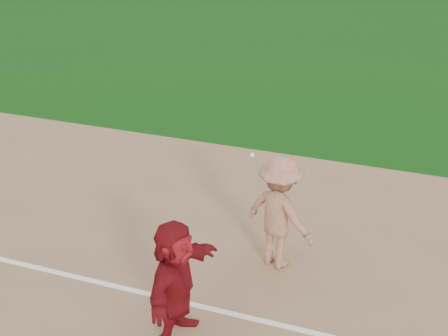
% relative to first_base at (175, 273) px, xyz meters
% --- Properties ---
extents(ground, '(160.00, 160.00, 0.00)m').
position_rel_first_base_xyz_m(ground, '(0.30, 0.20, -0.06)').
color(ground, '#0F400C').
rests_on(ground, ground).
extents(foul_line, '(60.00, 0.10, 0.01)m').
position_rel_first_base_xyz_m(foul_line, '(0.30, -0.60, -0.04)').
color(foul_line, white).
rests_on(foul_line, infield_dirt).
extents(first_base, '(0.38, 0.38, 0.08)m').
position_rel_first_base_xyz_m(first_base, '(0.00, 0.00, 0.00)').
color(first_base, white).
rests_on(first_base, infield_dirt).
extents(base_runner, '(0.66, 1.85, 1.97)m').
position_rel_first_base_xyz_m(base_runner, '(0.60, -1.28, 0.95)').
color(base_runner, maroon).
rests_on(base_runner, infield_dirt).
extents(first_base_play, '(1.53, 1.23, 2.17)m').
position_rel_first_base_xyz_m(first_base_play, '(1.56, 0.90, 0.99)').
color(first_base_play, '#99999C').
rests_on(first_base_play, infield_dirt).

